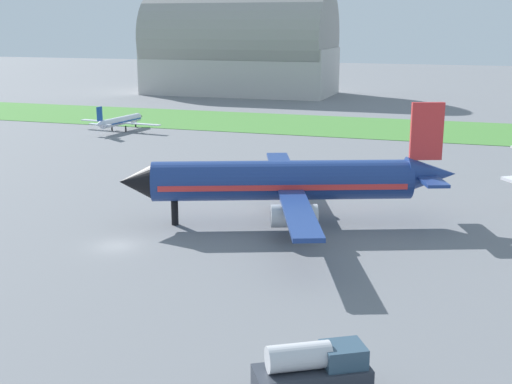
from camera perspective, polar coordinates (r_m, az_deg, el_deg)
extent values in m
plane|color=slate|center=(65.11, -11.70, -4.47)|extent=(600.00, 600.00, 0.00)
cube|color=#478438|center=(139.58, 4.89, 5.68)|extent=(360.00, 28.00, 0.08)
cylinder|color=navy|center=(69.62, 2.20, 1.00)|extent=(26.44, 13.10, 4.08)
cone|color=black|center=(70.02, -9.98, 0.87)|extent=(4.87, 5.04, 4.00)
cone|color=navy|center=(72.42, 14.59, 1.48)|extent=(6.14, 5.25, 3.67)
cube|color=red|center=(69.69, 2.20, 0.75)|extent=(25.08, 12.67, 0.57)
cube|color=navy|center=(61.28, 3.55, -1.54)|extent=(8.62, 17.59, 0.41)
cube|color=navy|center=(78.48, 2.23, 1.97)|extent=(8.62, 17.59, 0.41)
cylinder|color=#B7BABF|center=(64.74, 3.24, -2.01)|extent=(4.95, 3.65, 2.24)
cylinder|color=#B7BABF|center=(75.70, 2.41, 0.38)|extent=(4.95, 3.65, 2.24)
cube|color=red|center=(71.39, 14.24, 5.00)|extent=(3.30, 1.62, 5.93)
cube|color=navy|center=(69.80, 14.61, 0.92)|extent=(3.89, 5.64, 0.33)
cube|color=navy|center=(74.66, 13.47, 1.84)|extent=(3.89, 5.64, 0.33)
cylinder|color=black|center=(70.46, -6.88, -1.74)|extent=(0.73, 0.73, 2.60)
cylinder|color=black|center=(67.56, 3.96, -2.36)|extent=(0.73, 0.73, 2.60)
cylinder|color=black|center=(73.69, 3.42, -0.95)|extent=(0.73, 0.73, 2.60)
cylinder|color=silver|center=(133.91, -11.34, 5.93)|extent=(2.94, 11.86, 1.63)
cone|color=black|center=(139.21, -9.78, 6.30)|extent=(1.77, 1.80, 1.60)
cone|color=silver|center=(128.44, -13.13, 5.58)|extent=(1.72, 2.43, 1.47)
cube|color=#19479E|center=(133.93, -11.34, 5.87)|extent=(2.90, 11.21, 0.23)
cube|color=silver|center=(136.34, -12.96, 5.86)|extent=(9.05, 2.14, 0.16)
cube|color=silver|center=(131.13, -9.82, 5.70)|extent=(9.05, 2.14, 0.16)
cylinder|color=#B7BABF|center=(135.74, -12.30, 5.86)|extent=(0.67, 1.36, 0.52)
cylinder|color=#B7BABF|center=(132.41, -10.29, 5.76)|extent=(0.67, 1.36, 0.52)
cube|color=#19479E|center=(128.44, -13.09, 6.45)|extent=(0.36, 1.48, 2.61)
cube|color=silver|center=(129.39, -13.44, 5.61)|extent=(2.38, 1.23, 0.13)
cube|color=silver|center=(128.02, -12.63, 5.57)|extent=(2.38, 1.23, 0.13)
cylinder|color=black|center=(138.07, -10.13, 5.64)|extent=(0.29, 0.29, 1.14)
cylinder|color=black|center=(134.40, -12.08, 5.32)|extent=(0.29, 0.29, 1.14)
cylinder|color=black|center=(132.52, -10.95, 5.25)|extent=(0.29, 0.29, 1.14)
cube|color=#2D333D|center=(39.30, 4.73, -15.49)|extent=(6.82, 5.35, 1.40)
cylinder|color=silver|center=(38.40, 3.63, -13.73)|extent=(3.86, 3.13, 1.54)
cube|color=#334C60|center=(39.20, 7.39, -13.48)|extent=(3.04, 2.92, 1.20)
cylinder|color=black|center=(41.28, 7.34, -15.12)|extent=(0.73, 0.57, 0.70)
cylinder|color=black|center=(40.13, 0.96, -15.92)|extent=(0.73, 0.57, 0.70)
cube|color=#BCB7B2|center=(200.92, -1.34, 10.21)|extent=(54.00, 25.14, 13.40)
cylinder|color=gray|center=(200.50, -1.36, 12.84)|extent=(52.92, 27.65, 27.65)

